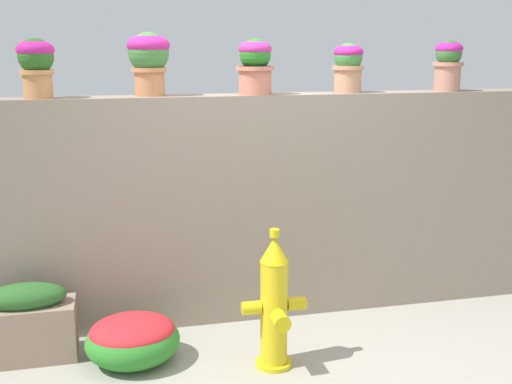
{
  "coord_description": "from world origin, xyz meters",
  "views": [
    {
      "loc": [
        -1.04,
        -3.62,
        2.07
      ],
      "look_at": [
        -0.02,
        0.71,
        1.03
      ],
      "focal_mm": 44.08,
      "sensor_mm": 36.0,
      "label": 1
    }
  ],
  "objects": [
    {
      "name": "ground_plane",
      "position": [
        0.0,
        0.0,
        0.0
      ],
      "size": [
        24.0,
        24.0,
        0.0
      ],
      "primitive_type": "plane",
      "color": "#9C988B"
    },
    {
      "name": "stone_wall",
      "position": [
        0.0,
        0.91,
        0.86
      ],
      "size": [
        5.21,
        0.29,
        1.72
      ],
      "primitive_type": "cube",
      "color": "gray",
      "rests_on": "ground"
    },
    {
      "name": "potted_plant_1",
      "position": [
        -1.49,
        0.88,
        1.96
      ],
      "size": [
        0.25,
        0.25,
        0.4
      ],
      "color": "#BB7E4A",
      "rests_on": "stone_wall"
    },
    {
      "name": "potted_plant_2",
      "position": [
        -0.74,
        0.94,
        2.0
      ],
      "size": [
        0.3,
        0.3,
        0.44
      ],
      "color": "#BD784B",
      "rests_on": "stone_wall"
    },
    {
      "name": "potted_plant_3",
      "position": [
        0.02,
        0.89,
        1.95
      ],
      "size": [
        0.28,
        0.28,
        0.4
      ],
      "color": "#C27059",
      "rests_on": "stone_wall"
    },
    {
      "name": "potted_plant_4",
      "position": [
        0.75,
        0.92,
        1.93
      ],
      "size": [
        0.24,
        0.24,
        0.37
      ],
      "color": "tan",
      "rests_on": "stone_wall"
    },
    {
      "name": "potted_plant_5",
      "position": [
        1.57,
        0.89,
        1.95
      ],
      "size": [
        0.24,
        0.24,
        0.39
      ],
      "color": "#B07560",
      "rests_on": "stone_wall"
    },
    {
      "name": "fire_hydrant",
      "position": [
        -0.05,
        0.05,
        0.43
      ],
      "size": [
        0.43,
        0.35,
        0.94
      ],
      "color": "gold",
      "rests_on": "ground"
    },
    {
      "name": "flower_bush_left",
      "position": [
        -0.95,
        0.31,
        0.17
      ],
      "size": [
        0.63,
        0.56,
        0.33
      ],
      "color": "#2E822A",
      "rests_on": "ground"
    },
    {
      "name": "planter_box",
      "position": [
        -1.63,
        0.52,
        0.26
      ],
      "size": [
        0.63,
        0.3,
        0.54
      ],
      "color": "gray",
      "rests_on": "ground"
    }
  ]
}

